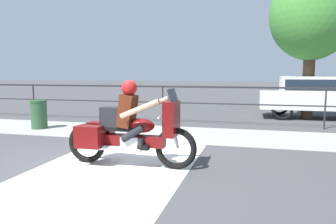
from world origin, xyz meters
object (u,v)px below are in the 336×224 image
parked_car (315,94)px  motorcycle (128,129)px  trash_bin (39,114)px  tree_behind_car (311,16)px

parked_car → motorcycle: bearing=-121.4°
trash_bin → tree_behind_car: 9.93m
trash_bin → tree_behind_car: (8.26, 4.43, 3.29)m
motorcycle → parked_car: 8.85m
parked_car → trash_bin: (-8.55, -4.59, -0.47)m
motorcycle → tree_behind_car: 9.09m
parked_car → trash_bin: size_ratio=4.77×
trash_bin → parked_car: bearing=28.2°
parked_car → trash_bin: parked_car is taller
trash_bin → tree_behind_car: bearing=28.2°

